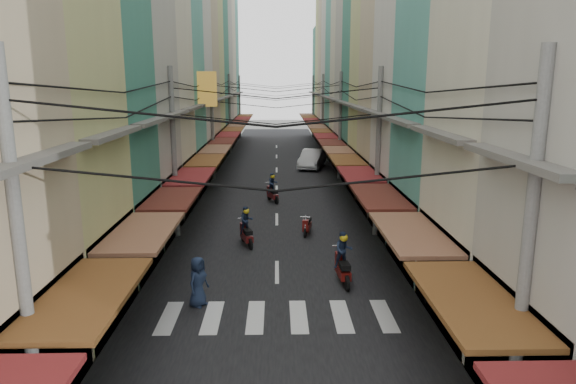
{
  "coord_description": "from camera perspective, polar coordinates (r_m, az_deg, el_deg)",
  "views": [
    {
      "loc": [
        0.01,
        -21.43,
        7.53
      ],
      "look_at": [
        0.57,
        3.7,
        2.06
      ],
      "focal_mm": 32.0,
      "sensor_mm": 36.0,
      "label": 1
    }
  ],
  "objects": [
    {
      "name": "sidewalk_left",
      "position": [
        42.6,
        -10.06,
        1.95
      ],
      "size": [
        3.0,
        80.0,
        0.06
      ],
      "primitive_type": "cube",
      "color": "gray",
      "rests_on": "ground"
    },
    {
      "name": "utility_poles",
      "position": [
        36.45,
        -1.32,
        10.8
      ],
      "size": [
        10.2,
        66.13,
        8.2
      ],
      "color": "slate",
      "rests_on": "ground"
    },
    {
      "name": "sidewalk_right",
      "position": [
        42.6,
        7.51,
        2.03
      ],
      "size": [
        3.0,
        80.0,
        0.06
      ],
      "primitive_type": "cube",
      "color": "gray",
      "rests_on": "ground"
    },
    {
      "name": "parked_scooters",
      "position": [
        19.06,
        14.46,
        -9.87
      ],
      "size": [
        13.42,
        13.16,
        1.01
      ],
      "color": "black",
      "rests_on": "ground"
    },
    {
      "name": "bicycle",
      "position": [
        21.71,
        16.33,
        -8.53
      ],
      "size": [
        1.86,
        1.03,
        1.21
      ],
      "primitive_type": "imported",
      "rotation": [
        0.0,
        0.0,
        1.79
      ],
      "color": "black",
      "rests_on": "ground"
    },
    {
      "name": "ground",
      "position": [
        22.71,
        -1.24,
        -7.09
      ],
      "size": [
        160.0,
        160.0,
        0.0
      ],
      "primitive_type": "plane",
      "color": "slate",
      "rests_on": "ground"
    },
    {
      "name": "building_row_left",
      "position": [
        38.87,
        -13.53,
        15.27
      ],
      "size": [
        7.8,
        67.67,
        23.7
      ],
      "color": "beige",
      "rests_on": "ground"
    },
    {
      "name": "pedestrians",
      "position": [
        24.8,
        -11.19,
        -3.02
      ],
      "size": [
        14.32,
        14.1,
        2.25
      ],
      "color": "black",
      "rests_on": "ground"
    },
    {
      "name": "white_car",
      "position": [
        45.23,
        2.69,
        2.68
      ],
      "size": [
        6.12,
        3.61,
        2.03
      ],
      "primitive_type": "imported",
      "rotation": [
        0.0,
        0.0,
        -0.25
      ],
      "color": "silver",
      "rests_on": "ground"
    },
    {
      "name": "market_umbrella",
      "position": [
        18.65,
        19.45,
        -5.99
      ],
      "size": [
        2.06,
        2.06,
        2.17
      ],
      "color": "#B2B2B7",
      "rests_on": "ground"
    },
    {
      "name": "crosswalk",
      "position": [
        17.16,
        -1.22,
        -13.67
      ],
      "size": [
        7.55,
        2.4,
        0.01
      ],
      "color": "silver",
      "rests_on": "ground"
    },
    {
      "name": "traffic_sign",
      "position": [
        18.92,
        16.94,
        -5.53
      ],
      "size": [
        0.1,
        0.58,
        2.67
      ],
      "color": "slate",
      "rests_on": "ground"
    },
    {
      "name": "moving_scooters",
      "position": [
        24.83,
        0.09,
        -4.0
      ],
      "size": [
        4.46,
        15.31,
        2.01
      ],
      "color": "black",
      "rests_on": "ground"
    },
    {
      "name": "building_row_right",
      "position": [
        38.73,
        10.87,
        14.85
      ],
      "size": [
        7.8,
        68.98,
        22.59
      ],
      "color": "#387B67",
      "rests_on": "ground"
    },
    {
      "name": "road",
      "position": [
        42.1,
        -1.27,
        1.99
      ],
      "size": [
        10.0,
        80.0,
        0.02
      ],
      "primitive_type": "cube",
      "color": "black",
      "rests_on": "ground"
    }
  ]
}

